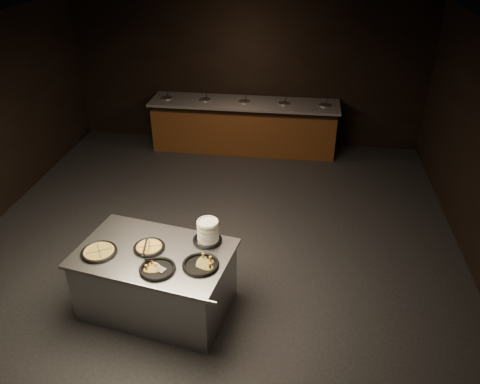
{
  "coord_description": "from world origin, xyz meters",
  "views": [
    {
      "loc": [
        1.1,
        -5.12,
        4.08
      ],
      "look_at": [
        0.36,
        0.3,
        0.89
      ],
      "focal_mm": 35.0,
      "sensor_mm": 36.0,
      "label": 1
    }
  ],
  "objects": [
    {
      "name": "pan_cheese_whole",
      "position": [
        -0.5,
        -1.01,
        0.85
      ],
      "size": [
        0.36,
        0.36,
        0.04
      ],
      "rotation": [
        0.0,
        0.0,
        0.26
      ],
      "color": "black",
      "rests_on": "serving_counter"
    },
    {
      "name": "pan_veggie_whole",
      "position": [
        -1.04,
        -1.17,
        0.85
      ],
      "size": [
        0.4,
        0.4,
        0.04
      ],
      "rotation": [
        0.0,
        0.0,
        0.54
      ],
      "color": "black",
      "rests_on": "serving_counter"
    },
    {
      "name": "server_right",
      "position": [
        -0.35,
        -1.33,
        0.9
      ],
      "size": [
        0.28,
        0.18,
        0.15
      ],
      "rotation": [
        0.0,
        0.0,
        -0.45
      ],
      "color": "#B0B3B7",
      "rests_on": "serving_counter"
    },
    {
      "name": "server_left",
      "position": [
        -0.51,
        -1.06,
        0.9
      ],
      "size": [
        0.09,
        0.31,
        0.15
      ],
      "rotation": [
        0.0,
        0.0,
        1.57
      ],
      "color": "#B0B3B7",
      "rests_on": "serving_counter"
    },
    {
      "name": "plate_stack",
      "position": [
        0.14,
        -0.81,
        0.98
      ],
      "size": [
        0.25,
        0.25,
        0.29
      ],
      "primitive_type": "cylinder",
      "color": "silver",
      "rests_on": "serving_counter"
    },
    {
      "name": "pan_cheese_slices_a",
      "position": [
        0.13,
        -0.78,
        0.85
      ],
      "size": [
        0.34,
        0.34,
        0.04
      ],
      "rotation": [
        0.0,
        0.0,
        0.5
      ],
      "color": "black",
      "rests_on": "serving_counter"
    },
    {
      "name": "serving_counter",
      "position": [
        -0.44,
        -1.07,
        0.4
      ],
      "size": [
        1.9,
        1.41,
        0.83
      ],
      "rotation": [
        0.0,
        0.0,
        -0.18
      ],
      "color": "#B0B3B7",
      "rests_on": "ground"
    },
    {
      "name": "pan_veggie_slices",
      "position": [
        0.14,
        -1.24,
        0.85
      ],
      "size": [
        0.4,
        0.4,
        0.04
      ],
      "rotation": [
        0.0,
        0.0,
        -0.29
      ],
      "color": "black",
      "rests_on": "serving_counter"
    },
    {
      "name": "salad_bar",
      "position": [
        0.0,
        3.56,
        0.44
      ],
      "size": [
        3.7,
        0.83,
        1.18
      ],
      "color": "#5A3015",
      "rests_on": "ground"
    },
    {
      "name": "room",
      "position": [
        0.0,
        0.0,
        1.45
      ],
      "size": [
        7.02,
        8.02,
        2.92
      ],
      "color": "black",
      "rests_on": "ground"
    },
    {
      "name": "pan_cheese_slices_b",
      "position": [
        -0.3,
        -1.37,
        0.85
      ],
      "size": [
        0.4,
        0.4,
        0.04
      ],
      "rotation": [
        0.0,
        0.0,
        2.47
      ],
      "color": "black",
      "rests_on": "serving_counter"
    }
  ]
}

